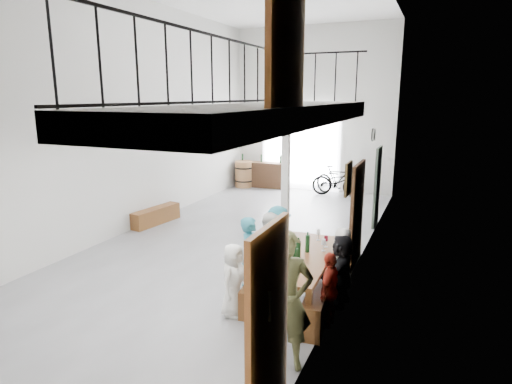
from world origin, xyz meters
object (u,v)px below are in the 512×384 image
at_px(tasting_table, 301,260).
at_px(host_standing, 286,301).
at_px(side_bench, 156,216).
at_px(bench_inner, 264,281).
at_px(oak_barrel, 244,174).
at_px(serving_counter, 261,175).
at_px(bicycle_near, 340,181).

relative_size(tasting_table, host_standing, 1.31).
distance_m(tasting_table, side_bench, 5.41).
distance_m(tasting_table, bench_inner, 0.80).
bearing_deg(oak_barrel, side_bench, -91.89).
xyz_separation_m(tasting_table, side_bench, (-4.70, 2.63, -0.50)).
height_order(bench_inner, serving_counter, serving_counter).
distance_m(tasting_table, oak_barrel, 8.89).
bearing_deg(tasting_table, oak_barrel, 118.79).
bearing_deg(serving_counter, tasting_table, -67.55).
xyz_separation_m(tasting_table, bicycle_near, (-1.05, 7.62, -0.20)).
bearing_deg(serving_counter, host_standing, -69.96).
bearing_deg(oak_barrel, bench_inner, -62.85).
bearing_deg(bicycle_near, tasting_table, -147.37).
bearing_deg(bench_inner, tasting_table, -10.81).
height_order(side_bench, oak_barrel, oak_barrel).
bearing_deg(tasting_table, bicycle_near, 95.98).
relative_size(bench_inner, serving_counter, 1.12).
bearing_deg(bench_inner, bicycle_near, 85.41).
height_order(tasting_table, serving_counter, serving_counter).
bearing_deg(bench_inner, host_standing, -68.08).
height_order(serving_counter, bicycle_near, bicycle_near).
distance_m(bench_inner, serving_counter, 8.54).
relative_size(oak_barrel, host_standing, 0.54).
relative_size(side_bench, host_standing, 0.86).
xyz_separation_m(bench_inner, side_bench, (-4.07, 2.60, -0.01)).
distance_m(tasting_table, serving_counter, 8.83).
bearing_deg(oak_barrel, host_standing, -62.37).
xyz_separation_m(tasting_table, host_standing, (0.34, -1.67, 0.16)).
relative_size(side_bench, oak_barrel, 1.58).
bearing_deg(bicycle_near, host_standing, -146.69).
distance_m(oak_barrel, host_standing, 10.52).
height_order(side_bench, serving_counter, serving_counter).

